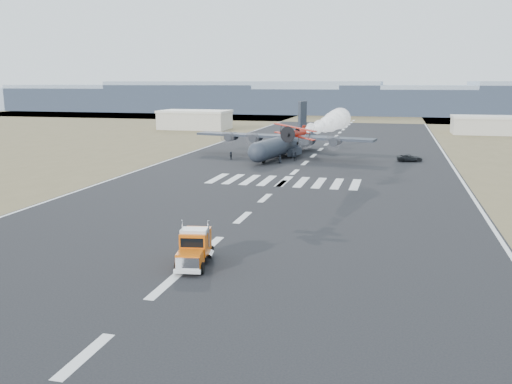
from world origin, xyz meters
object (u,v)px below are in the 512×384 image
at_px(crew_b, 295,156).
at_px(crew_e, 280,159).
at_px(hangar_left, 195,120).
at_px(crew_c, 263,153).
at_px(semi_truck, 195,247).
at_px(hangar_right, 485,125).
at_px(crew_f, 231,155).
at_px(crew_g, 259,155).
at_px(crew_h, 263,158).
at_px(crew_a, 292,155).
at_px(transport_aircraft, 285,143).
at_px(aerobatic_biplane, 296,133).
at_px(support_vehicle, 410,158).
at_px(crew_d, 253,157).

xyz_separation_m(crew_b, crew_e, (-2.35, -4.61, -0.05)).
distance_m(hangar_left, crew_c, 78.79).
height_order(hangar_left, semi_truck, hangar_left).
height_order(hangar_right, crew_f, hangar_right).
bearing_deg(crew_b, crew_g, -24.87).
distance_m(crew_e, crew_h, 3.55).
bearing_deg(crew_a, transport_aircraft, 145.91).
xyz_separation_m(crew_f, crew_g, (5.46, 3.46, -0.07)).
xyz_separation_m(crew_b, crew_g, (-8.43, 1.48, -0.10)).
bearing_deg(semi_truck, aerobatic_biplane, 72.30).
bearing_deg(support_vehicle, hangar_right, -29.26).
distance_m(aerobatic_biplane, crew_h, 39.48).
bearing_deg(crew_f, crew_g, 112.33).
distance_m(crew_e, crew_g, 8.61).
relative_size(hangar_left, hangar_right, 1.20).
relative_size(semi_truck, transport_aircraft, 0.19).
bearing_deg(support_vehicle, transport_aircraft, 76.97).
height_order(hangar_left, transport_aircraft, transport_aircraft).
distance_m(hangar_right, aerobatic_biplane, 122.83).
height_order(support_vehicle, crew_h, crew_h).
height_order(hangar_right, crew_h, hangar_right).
bearing_deg(hangar_right, crew_e, -122.82).
xyz_separation_m(hangar_right, semi_truck, (-45.47, -144.15, -1.32)).
height_order(crew_b, crew_c, crew_c).
distance_m(crew_c, crew_g, 1.38).
xyz_separation_m(crew_a, crew_f, (-12.69, -4.76, 0.01)).
height_order(support_vehicle, crew_c, crew_c).
distance_m(crew_b, crew_e, 5.18).
relative_size(transport_aircraft, crew_e, 25.00).
height_order(semi_truck, crew_e, semi_truck).
relative_size(aerobatic_biplane, crew_b, 3.52).
bearing_deg(hangar_left, crew_a, -54.29).
height_order(crew_c, crew_h, crew_c).
height_order(crew_g, crew_h, crew_h).
height_order(crew_b, crew_h, crew_h).
xyz_separation_m(support_vehicle, crew_b, (-24.00, -4.61, 0.15)).
distance_m(transport_aircraft, crew_e, 11.05).
relative_size(aerobatic_biplane, crew_f, 3.63).
height_order(crew_b, crew_e, crew_b).
distance_m(support_vehicle, crew_a, 25.27).
distance_m(hangar_left, crew_d, 83.55).
height_order(crew_a, crew_h, crew_h).
bearing_deg(crew_a, hangar_left, 148.62).
distance_m(crew_f, crew_h, 8.45).
relative_size(hangar_right, crew_h, 11.20).
bearing_deg(crew_a, crew_c, -156.27).
xyz_separation_m(crew_d, crew_f, (-5.41, 1.27, -0.05)).
bearing_deg(hangar_left, crew_h, -59.76).
relative_size(semi_truck, support_vehicle, 1.48).
relative_size(semi_truck, crew_h, 4.27).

